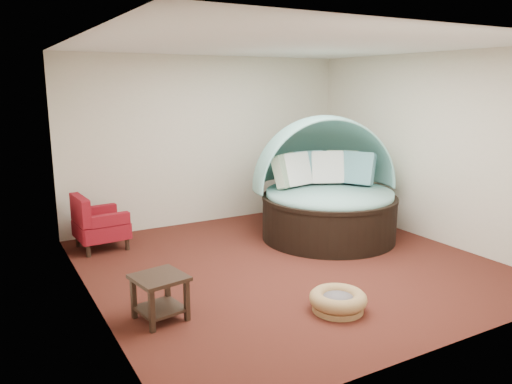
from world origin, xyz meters
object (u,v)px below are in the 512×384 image
canopy_daybed (327,181)px  red_armchair (97,224)px  side_table (160,291)px  pet_basket (338,301)px

canopy_daybed → red_armchair: (-3.25, 1.10, -0.50)m
canopy_daybed → red_armchair: canopy_daybed is taller
red_armchair → side_table: (0.05, -2.58, -0.07)m
red_armchair → side_table: 2.58m
pet_basket → red_armchair: 3.75m
canopy_daybed → red_armchair: 3.46m
pet_basket → red_armchair: size_ratio=0.90×
canopy_daybed → pet_basket: 2.78m
red_armchair → side_table: bearing=-92.8°
canopy_daybed → side_table: size_ratio=4.58×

